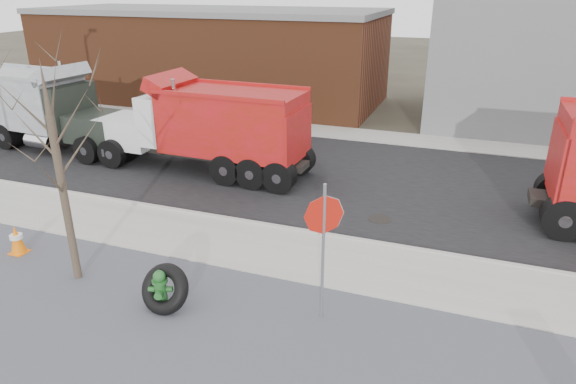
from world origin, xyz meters
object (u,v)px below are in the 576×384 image
at_px(truck_tire, 165,289).
at_px(dump_truck_red_b, 207,125).
at_px(dump_truck_grey, 41,105).
at_px(stop_sign, 324,230).
at_px(fire_hydrant, 161,291).

xyz_separation_m(truck_tire, dump_truck_red_b, (-3.35, 8.17, 1.31)).
bearing_deg(dump_truck_grey, stop_sign, -22.86).
bearing_deg(truck_tire, dump_truck_red_b, 112.30).
height_order(fire_hydrant, dump_truck_red_b, dump_truck_red_b).
distance_m(fire_hydrant, truck_tire, 0.12).
height_order(fire_hydrant, stop_sign, stop_sign).
bearing_deg(dump_truck_grey, fire_hydrant, -32.32).
height_order(truck_tire, stop_sign, stop_sign).
bearing_deg(dump_truck_grey, dump_truck_red_b, 1.80).
xyz_separation_m(stop_sign, dump_truck_grey, (-14.77, 7.71, -0.26)).
distance_m(stop_sign, dump_truck_grey, 16.66).
bearing_deg(dump_truck_grey, truck_tire, -32.00).
xyz_separation_m(truck_tire, dump_truck_grey, (-11.51, 8.58, 1.31)).
xyz_separation_m(stop_sign, dump_truck_red_b, (-6.61, 7.30, -0.25)).
height_order(truck_tire, dump_truck_grey, dump_truck_grey).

